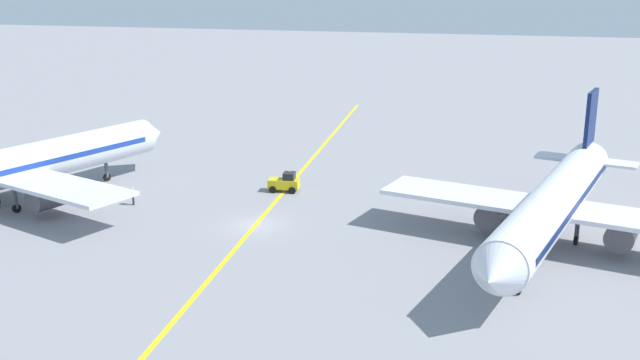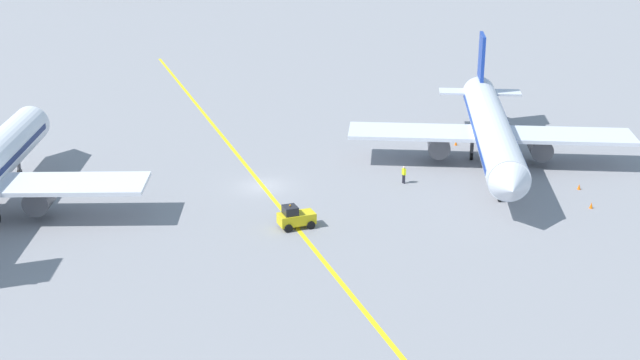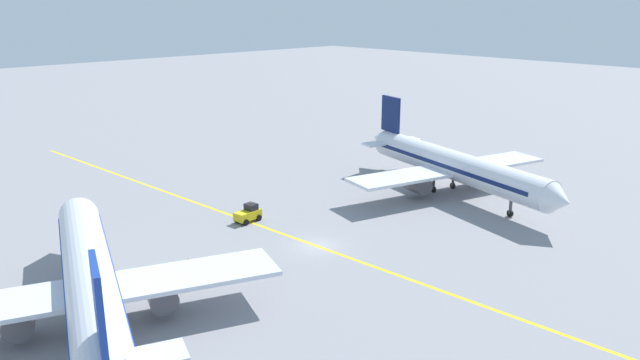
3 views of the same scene
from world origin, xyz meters
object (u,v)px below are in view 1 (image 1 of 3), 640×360
Objects in this scene: airplane_adjacent_stand at (17,167)px; baggage_tug_white at (285,183)px; ground_crew_worker at (133,195)px; traffic_cone_mid_apron at (31,175)px; traffic_cone_by_wingtip at (68,165)px; airplane_at_gate at (555,203)px.

airplane_adjacent_stand is 10.97× the size of baggage_tug_white.
baggage_tug_white is 14.60m from ground_crew_worker.
ground_crew_worker is 16.14m from traffic_cone_mid_apron.
baggage_tug_white reaches higher than traffic_cone_by_wingtip.
airplane_adjacent_stand reaches higher than baggage_tug_white.
ground_crew_worker is at bearing 31.86° from baggage_tug_white.
baggage_tug_white is (-22.45, -10.44, -2.81)m from airplane_adjacent_stand.
baggage_tug_white is 1.86× the size of ground_crew_worker.
baggage_tug_white reaches higher than traffic_cone_mid_apron.
airplane_adjacent_stand reaches higher than traffic_cone_by_wingtip.
airplane_at_gate is at bearing 171.67° from traffic_cone_mid_apron.
airplane_at_gate is at bearing 159.20° from baggage_tug_white.
airplane_at_gate is at bearing 166.55° from traffic_cone_by_wingtip.
ground_crew_worker is 3.05× the size of traffic_cone_mid_apron.
baggage_tug_white is at bearing -20.80° from airplane_at_gate.
baggage_tug_white is at bearing -155.05° from airplane_adjacent_stand.
airplane_at_gate is 1.02× the size of airplane_adjacent_stand.
traffic_cone_mid_apron is at bearing -21.44° from ground_crew_worker.
baggage_tug_white is (24.93, -9.47, -2.81)m from airplane_at_gate.
traffic_cone_by_wingtip is (3.46, -13.14, -3.43)m from airplane_adjacent_stand.
traffic_cone_mid_apron is (52.35, -7.66, -3.43)m from airplane_at_gate.
airplane_at_gate is 47.40m from airplane_adjacent_stand.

